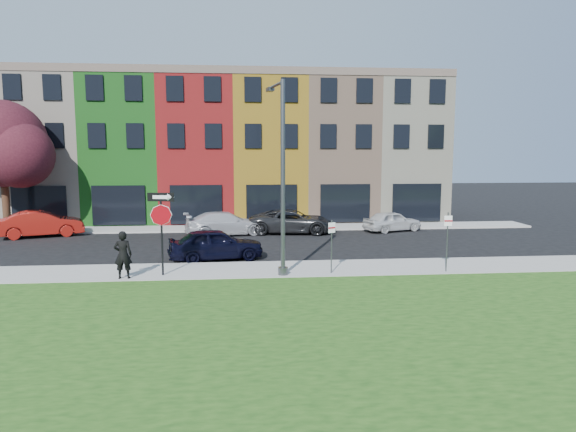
{
  "coord_description": "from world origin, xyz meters",
  "views": [
    {
      "loc": [
        -2.0,
        -18.02,
        5.03
      ],
      "look_at": [
        -0.0,
        4.0,
        2.22
      ],
      "focal_mm": 32.0,
      "sensor_mm": 36.0,
      "label": 1
    }
  ],
  "objects": [
    {
      "name": "sidewalk_near",
      "position": [
        2.0,
        3.0,
        0.06
      ],
      "size": [
        40.0,
        3.0,
        0.12
      ],
      "primitive_type": "cube",
      "color": "gray",
      "rests_on": "ground"
    },
    {
      "name": "street_lamp",
      "position": [
        -0.43,
        2.15,
        3.97
      ],
      "size": [
        0.74,
        2.56,
        7.62
      ],
      "rotation": [
        0.0,
        0.0,
        0.18
      ],
      "color": "#494C4E",
      "rests_on": "sidewalk_near"
    },
    {
      "name": "parked_car_red",
      "position": [
        -13.76,
        13.03,
        0.77
      ],
      "size": [
        4.59,
        5.71,
        1.54
      ],
      "primitive_type": "imported",
      "rotation": [
        0.0,
        0.0,
        1.91
      ],
      "color": "maroon",
      "rests_on": "ground"
    },
    {
      "name": "rowhouse_block",
      "position": [
        -2.5,
        21.18,
        4.99
      ],
      "size": [
        30.0,
        10.12,
        10.0
      ],
      "color": "#C1B2A0",
      "rests_on": "ground"
    },
    {
      "name": "parking_sign_a",
      "position": [
        1.58,
        2.04,
        1.47
      ],
      "size": [
        0.3,
        0.16,
        2.16
      ],
      "rotation": [
        0.0,
        0.0,
        0.4
      ],
      "color": "#494C4E",
      "rests_on": "sidewalk_near"
    },
    {
      "name": "ground",
      "position": [
        0.0,
        0.0,
        0.0
      ],
      "size": [
        120.0,
        120.0,
        0.0
      ],
      "primitive_type": "plane",
      "color": "black",
      "rests_on": "ground"
    },
    {
      "name": "sedan_near",
      "position": [
        -3.22,
        5.58,
        0.74
      ],
      "size": [
        3.55,
        5.07,
        1.48
      ],
      "primitive_type": "imported",
      "rotation": [
        0.0,
        0.0,
        1.79
      ],
      "color": "black",
      "rests_on": "ground"
    },
    {
      "name": "man",
      "position": [
        -6.59,
        1.9,
        1.05
      ],
      "size": [
        0.74,
        0.53,
        1.86
      ],
      "primitive_type": "imported",
      "rotation": [
        0.0,
        0.0,
        3.21
      ],
      "color": "black",
      "rests_on": "sidewalk_near"
    },
    {
      "name": "parked_car_silver",
      "position": [
        -2.98,
        12.69,
        0.7
      ],
      "size": [
        4.04,
        5.68,
        1.4
      ],
      "primitive_type": "imported",
      "rotation": [
        0.0,
        0.0,
        1.79
      ],
      "color": "#B5B5BA",
      "rests_on": "ground"
    },
    {
      "name": "sidewalk_far",
      "position": [
        -3.0,
        15.0,
        0.06
      ],
      "size": [
        40.0,
        2.4,
        0.12
      ],
      "primitive_type": "cube",
      "color": "gray",
      "rests_on": "ground"
    },
    {
      "name": "parked_car_dark",
      "position": [
        1.08,
        13.06,
        0.73
      ],
      "size": [
        3.76,
        5.86,
        1.46
      ],
      "primitive_type": "imported",
      "rotation": [
        0.0,
        0.0,
        1.44
      ],
      "color": "black",
      "rests_on": "ground"
    },
    {
      "name": "parked_car_white",
      "position": [
        7.42,
        13.19,
        0.64
      ],
      "size": [
        3.9,
        4.72,
        1.28
      ],
      "primitive_type": "imported",
      "rotation": [
        0.0,
        0.0,
        1.91
      ],
      "color": "silver",
      "rests_on": "ground"
    },
    {
      "name": "tree_purple",
      "position": [
        -16.1,
        14.26,
        5.31
      ],
      "size": [
        6.22,
        5.44,
        7.92
      ],
      "color": "black",
      "rests_on": "sidewalk_far"
    },
    {
      "name": "parking_sign_b",
      "position": [
        6.33,
        1.89,
        1.62
      ],
      "size": [
        0.32,
        0.1,
        2.44
      ],
      "rotation": [
        0.0,
        0.0,
        -0.1
      ],
      "color": "#494C4E",
      "rests_on": "sidewalk_near"
    },
    {
      "name": "stop_sign",
      "position": [
        -5.16,
        2.29,
        2.46
      ],
      "size": [
        1.04,
        0.23,
        3.29
      ],
      "rotation": [
        0.0,
        0.0,
        -0.18
      ],
      "color": "black",
      "rests_on": "sidewalk_near"
    }
  ]
}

